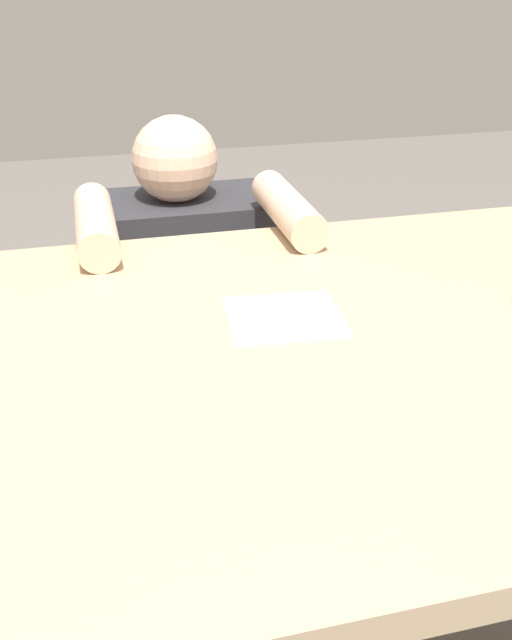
% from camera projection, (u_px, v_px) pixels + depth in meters
% --- Properties ---
extents(dining_table, '(1.36, 0.86, 0.75)m').
position_uv_depth(dining_table, '(309.00, 407.00, 0.99)').
color(dining_table, tan).
rests_on(dining_table, ground).
extents(paper_napkin, '(0.17, 0.16, 0.00)m').
position_uv_depth(paper_napkin, '(284.00, 316.00, 1.00)').
color(paper_napkin, white).
rests_on(paper_napkin, dining_table).
extents(diner_seated, '(0.42, 0.53, 0.92)m').
position_uv_depth(diner_seated, '(185.00, 340.00, 1.64)').
color(diner_seated, '#333847').
rests_on(diner_seated, ground).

